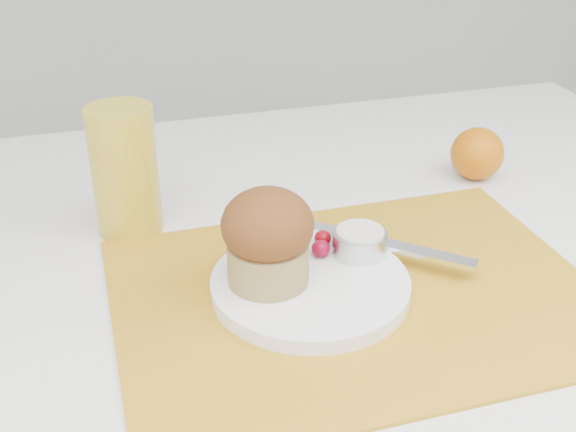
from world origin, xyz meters
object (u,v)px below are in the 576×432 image
object	(u,v)px
plate	(310,285)
juice_glass	(125,171)
orange	(477,154)
muffin	(268,237)

from	to	relation	value
plate	juice_glass	world-z (taller)	juice_glass
plate	orange	bearing A→B (deg)	34.00
orange	juice_glass	world-z (taller)	juice_glass
juice_glass	muffin	world-z (taller)	juice_glass
plate	muffin	size ratio (longest dim) A/B	2.03
plate	muffin	distance (m)	0.07
plate	juice_glass	bearing A→B (deg)	130.35
plate	orange	size ratio (longest dim) A/B	2.87
orange	juice_glass	distance (m)	0.46
orange	muffin	world-z (taller)	muffin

